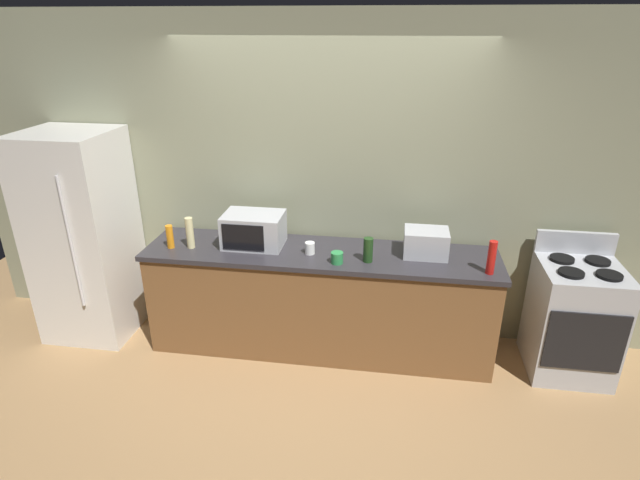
{
  "coord_description": "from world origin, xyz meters",
  "views": [
    {
      "loc": [
        0.56,
        -3.25,
        2.6
      ],
      "look_at": [
        0.0,
        0.4,
        1.0
      ],
      "focal_mm": 28.5,
      "sensor_mm": 36.0,
      "label": 1
    }
  ],
  "objects_px": {
    "mug_green": "(337,258)",
    "stove_range": "(573,319)",
    "bottle_hot_sauce": "(492,258)",
    "bottle_wine": "(368,250)",
    "bottle_dish_soap": "(170,237)",
    "bottle_hand_soap": "(190,233)",
    "refrigerator": "(84,236)",
    "toaster_oven": "(426,243)",
    "mug_white": "(310,248)",
    "microwave": "(254,230)"
  },
  "relations": [
    {
      "from": "refrigerator",
      "to": "bottle_wine",
      "type": "relative_size",
      "value": 9.36
    },
    {
      "from": "microwave",
      "to": "bottle_hand_soap",
      "type": "relative_size",
      "value": 1.87
    },
    {
      "from": "bottle_dish_soap",
      "to": "toaster_oven",
      "type": "bearing_deg",
      "value": 4.68
    },
    {
      "from": "microwave",
      "to": "bottle_dish_soap",
      "type": "relative_size",
      "value": 2.49
    },
    {
      "from": "microwave",
      "to": "mug_white",
      "type": "xyz_separation_m",
      "value": [
        0.48,
        -0.1,
        -0.09
      ]
    },
    {
      "from": "refrigerator",
      "to": "bottle_hand_soap",
      "type": "distance_m",
      "value": 1.01
    },
    {
      "from": "stove_range",
      "to": "mug_green",
      "type": "height_order",
      "value": "stove_range"
    },
    {
      "from": "bottle_wine",
      "to": "bottle_hot_sauce",
      "type": "bearing_deg",
      "value": -4.33
    },
    {
      "from": "bottle_hot_sauce",
      "to": "bottle_hand_soap",
      "type": "distance_m",
      "value": 2.34
    },
    {
      "from": "bottle_dish_soap",
      "to": "bottle_hot_sauce",
      "type": "distance_m",
      "value": 2.5
    },
    {
      "from": "bottle_hot_sauce",
      "to": "bottle_wine",
      "type": "height_order",
      "value": "bottle_hot_sauce"
    },
    {
      "from": "stove_range",
      "to": "bottle_hot_sauce",
      "type": "distance_m",
      "value": 0.93
    },
    {
      "from": "bottle_hot_sauce",
      "to": "bottle_hand_soap",
      "type": "xyz_separation_m",
      "value": [
        -2.33,
        0.11,
        0.0
      ]
    },
    {
      "from": "bottle_hot_sauce",
      "to": "bottle_hand_soap",
      "type": "bearing_deg",
      "value": 177.26
    },
    {
      "from": "microwave",
      "to": "bottle_dish_soap",
      "type": "distance_m",
      "value": 0.68
    },
    {
      "from": "bottle_wine",
      "to": "bottle_dish_soap",
      "type": "bearing_deg",
      "value": 179.38
    },
    {
      "from": "toaster_oven",
      "to": "bottle_wine",
      "type": "distance_m",
      "value": 0.48
    },
    {
      "from": "stove_range",
      "to": "toaster_oven",
      "type": "relative_size",
      "value": 3.18
    },
    {
      "from": "mug_white",
      "to": "mug_green",
      "type": "bearing_deg",
      "value": -30.38
    },
    {
      "from": "mug_white",
      "to": "mug_green",
      "type": "height_order",
      "value": "mug_white"
    },
    {
      "from": "refrigerator",
      "to": "stove_range",
      "type": "height_order",
      "value": "refrigerator"
    },
    {
      "from": "stove_range",
      "to": "bottle_hand_soap",
      "type": "relative_size",
      "value": 4.2
    },
    {
      "from": "microwave",
      "to": "mug_white",
      "type": "relative_size",
      "value": 5.04
    },
    {
      "from": "toaster_oven",
      "to": "mug_white",
      "type": "bearing_deg",
      "value": -172.93
    },
    {
      "from": "bottle_hot_sauce",
      "to": "mug_white",
      "type": "relative_size",
      "value": 2.68
    },
    {
      "from": "toaster_oven",
      "to": "microwave",
      "type": "bearing_deg",
      "value": -179.49
    },
    {
      "from": "toaster_oven",
      "to": "mug_white",
      "type": "distance_m",
      "value": 0.91
    },
    {
      "from": "refrigerator",
      "to": "stove_range",
      "type": "relative_size",
      "value": 1.67
    },
    {
      "from": "bottle_wine",
      "to": "mug_green",
      "type": "height_order",
      "value": "bottle_wine"
    },
    {
      "from": "bottle_hot_sauce",
      "to": "bottle_hand_soap",
      "type": "height_order",
      "value": "bottle_hand_soap"
    },
    {
      "from": "refrigerator",
      "to": "microwave",
      "type": "bearing_deg",
      "value": 1.84
    },
    {
      "from": "mug_white",
      "to": "mug_green",
      "type": "distance_m",
      "value": 0.27
    },
    {
      "from": "microwave",
      "to": "bottle_hand_soap",
      "type": "bearing_deg",
      "value": -165.48
    },
    {
      "from": "stove_range",
      "to": "microwave",
      "type": "distance_m",
      "value": 2.62
    },
    {
      "from": "toaster_oven",
      "to": "mug_white",
      "type": "height_order",
      "value": "toaster_oven"
    },
    {
      "from": "bottle_hot_sauce",
      "to": "mug_green",
      "type": "height_order",
      "value": "bottle_hot_sauce"
    },
    {
      "from": "mug_white",
      "to": "bottle_hot_sauce",
      "type": "bearing_deg",
      "value": -5.9
    },
    {
      "from": "mug_green",
      "to": "stove_range",
      "type": "bearing_deg",
      "value": 5.83
    },
    {
      "from": "bottle_wine",
      "to": "mug_green",
      "type": "xyz_separation_m",
      "value": [
        -0.23,
        -0.06,
        -0.05
      ]
    },
    {
      "from": "bottle_hot_sauce",
      "to": "bottle_wine",
      "type": "bearing_deg",
      "value": 175.67
    },
    {
      "from": "stove_range",
      "to": "bottle_hand_soap",
      "type": "distance_m",
      "value": 3.1
    },
    {
      "from": "bottle_hot_sauce",
      "to": "mug_green",
      "type": "bearing_deg",
      "value": 179.81
    },
    {
      "from": "refrigerator",
      "to": "bottle_hot_sauce",
      "type": "xyz_separation_m",
      "value": [
        3.33,
        -0.19,
        0.13
      ]
    },
    {
      "from": "toaster_oven",
      "to": "stove_range",
      "type": "bearing_deg",
      "value": -2.94
    },
    {
      "from": "microwave",
      "to": "bottle_dish_soap",
      "type": "height_order",
      "value": "microwave"
    },
    {
      "from": "bottle_dish_soap",
      "to": "mug_green",
      "type": "height_order",
      "value": "bottle_dish_soap"
    },
    {
      "from": "stove_range",
      "to": "toaster_oven",
      "type": "xyz_separation_m",
      "value": [
        -1.17,
        0.06,
        0.54
      ]
    },
    {
      "from": "bottle_dish_soap",
      "to": "bottle_hand_soap",
      "type": "relative_size",
      "value": 0.75
    },
    {
      "from": "refrigerator",
      "to": "stove_range",
      "type": "xyz_separation_m",
      "value": [
        4.05,
        0.0,
        -0.44
      ]
    },
    {
      "from": "toaster_oven",
      "to": "bottle_hot_sauce",
      "type": "relative_size",
      "value": 1.33
    }
  ]
}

